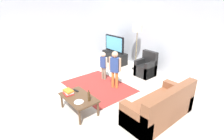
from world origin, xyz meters
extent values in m
plane|color=beige|center=(0.00, 0.00, 0.00)|extent=(7.80, 7.80, 0.00)
cube|color=silver|center=(0.00, 3.00, 1.35)|extent=(6.00, 0.12, 2.70)
cube|color=silver|center=(-3.00, 0.00, 1.35)|extent=(0.12, 6.00, 2.70)
cube|color=#9E2D28|center=(-0.42, 0.37, 0.00)|extent=(2.20, 1.60, 0.01)
cube|color=black|center=(-1.82, 2.30, 0.25)|extent=(1.20, 0.44, 0.50)
cube|color=black|center=(-1.82, 2.25, 0.10)|extent=(1.10, 0.32, 0.03)
cube|color=black|center=(-1.82, 2.28, 0.52)|extent=(0.44, 0.28, 0.03)
cube|color=black|center=(-1.82, 2.28, 0.87)|extent=(1.10, 0.07, 0.68)
cube|color=#59B2D8|center=(-1.82, 2.24, 0.87)|extent=(1.00, 0.01, 0.58)
cube|color=brown|center=(1.78, 0.51, 0.21)|extent=(0.80, 1.80, 0.42)
cube|color=brown|center=(2.08, 0.51, 0.43)|extent=(0.20, 1.80, 0.86)
cube|color=brown|center=(1.78, -0.29, 0.30)|extent=(0.80, 0.20, 0.60)
cube|color=brown|center=(1.78, 1.31, 0.30)|extent=(0.80, 0.20, 0.60)
cube|color=#B22823|center=(1.93, 1.06, 0.56)|extent=(0.10, 0.32, 0.32)
cube|color=black|center=(-0.01, 2.20, 0.21)|extent=(0.60, 0.60, 0.42)
cube|color=black|center=(-0.01, 2.42, 0.45)|extent=(0.60, 0.16, 0.90)
cube|color=black|center=(-0.25, 2.20, 0.30)|extent=(0.12, 0.60, 0.60)
cube|color=black|center=(0.23, 2.20, 0.30)|extent=(0.12, 0.60, 0.60)
cylinder|color=#262626|center=(-0.71, 2.45, 0.01)|extent=(0.28, 0.28, 0.02)
cylinder|color=#99844C|center=(-0.71, 2.45, 0.76)|extent=(0.03, 0.03, 1.50)
cylinder|color=silver|center=(-0.71, 2.45, 1.64)|extent=(0.36, 0.36, 0.28)
cylinder|color=gray|center=(-0.81, 0.85, 0.22)|extent=(0.07, 0.07, 0.45)
cylinder|color=gray|center=(-0.70, 0.87, 0.22)|extent=(0.07, 0.07, 0.45)
cube|color=#2D478C|center=(-0.75, 0.86, 0.64)|extent=(0.23, 0.16, 0.38)
sphere|color=beige|center=(-0.75, 0.86, 0.91)|extent=(0.16, 0.16, 0.16)
cylinder|color=beige|center=(-0.89, 0.83, 0.66)|extent=(0.06, 0.06, 0.34)
cylinder|color=beige|center=(-0.62, 0.89, 0.66)|extent=(0.06, 0.06, 0.34)
cylinder|color=orange|center=(-0.09, 0.71, 0.27)|extent=(0.09, 0.09, 0.54)
cylinder|color=orange|center=(0.03, 0.77, 0.27)|extent=(0.09, 0.09, 0.54)
cube|color=#2D478C|center=(-0.03, 0.74, 0.77)|extent=(0.29, 0.24, 0.46)
sphere|color=tan|center=(-0.03, 0.74, 1.10)|extent=(0.19, 0.19, 0.19)
cylinder|color=tan|center=(-0.18, 0.67, 0.80)|extent=(0.07, 0.07, 0.42)
cylinder|color=tan|center=(0.11, 0.82, 0.80)|extent=(0.07, 0.07, 0.42)
cube|color=#513823|center=(0.37, -0.79, 0.40)|extent=(1.00, 0.60, 0.04)
cylinder|color=#513823|center=(-0.08, -1.04, 0.19)|extent=(0.05, 0.05, 0.38)
cylinder|color=#513823|center=(0.82, -1.04, 0.19)|extent=(0.05, 0.05, 0.38)
cylinder|color=#513823|center=(-0.08, -0.54, 0.19)|extent=(0.05, 0.05, 0.38)
cylinder|color=#513823|center=(0.82, -0.54, 0.19)|extent=(0.05, 0.05, 0.38)
cube|color=red|center=(0.09, -0.91, 0.44)|extent=(0.27, 0.23, 0.03)
cube|color=white|center=(0.09, -0.90, 0.47)|extent=(0.24, 0.19, 0.03)
cube|color=orange|center=(0.08, -0.91, 0.51)|extent=(0.28, 0.19, 0.04)
cylinder|color=#4C3319|center=(0.69, -0.69, 0.53)|extent=(0.06, 0.06, 0.22)
cylinder|color=#4C3319|center=(0.69, -0.69, 0.67)|extent=(0.02, 0.02, 0.06)
cube|color=black|center=(0.07, -0.69, 0.43)|extent=(0.18, 0.07, 0.02)
cylinder|color=white|center=(0.59, -0.91, 0.43)|extent=(0.22, 0.22, 0.02)
cube|color=silver|center=(0.61, -0.91, 0.44)|extent=(0.11, 0.11, 0.01)
camera|label=1|loc=(3.74, -2.57, 2.63)|focal=28.12mm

